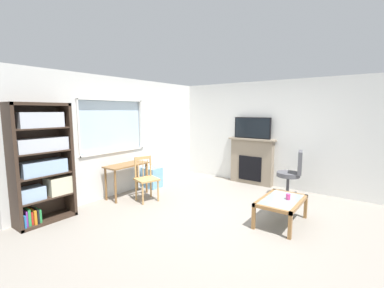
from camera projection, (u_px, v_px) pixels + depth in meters
The scene contains 12 objects.
ground at pixel (217, 217), 4.49m from camera, with size 5.82×5.95×0.02m, color gray.
wall_back_with_window at pixel (124, 137), 5.82m from camera, with size 4.82×0.15×2.55m.
wall_right at pixel (270, 134), 6.29m from camera, with size 0.12×5.15×2.55m, color silver.
bookshelf at pixel (42, 161), 4.21m from camera, with size 0.90×0.38×1.97m.
desk_under_window at pixel (127, 170), 5.50m from camera, with size 0.94×0.42×0.71m.
wooden_chair at pixel (146, 178), 5.27m from camera, with size 0.52×0.51×0.90m.
plastic_drawer_unit at pixel (152, 177), 6.21m from camera, with size 0.35×0.40×0.48m, color #72ADDB.
fireplace at pixel (252, 161), 6.48m from camera, with size 0.26×1.17×1.15m.
tv at pixel (252, 128), 6.36m from camera, with size 0.06×0.93×0.52m.
office_chair at pixel (293, 171), 5.48m from camera, with size 0.58×0.57×1.00m.
coffee_table at pixel (281, 203), 4.20m from camera, with size 0.97×0.60×0.41m.
sippy_cup at pixel (288, 197), 4.17m from camera, with size 0.07×0.07×0.09m, color #DB3D84.
Camera 1 is at (-3.70, -2.20, 1.84)m, focal length 24.12 mm.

